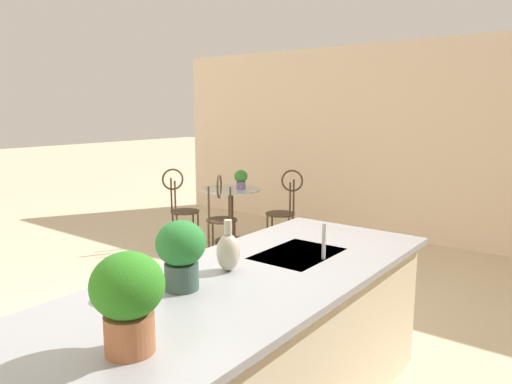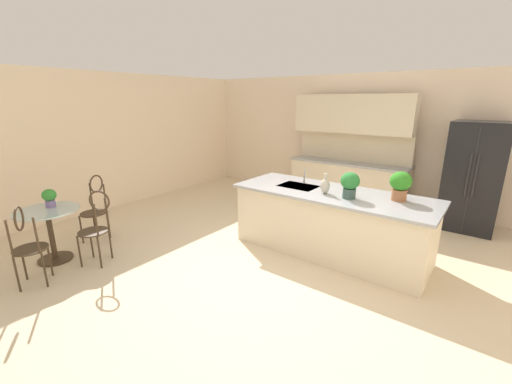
% 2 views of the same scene
% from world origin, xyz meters
% --- Properties ---
extents(ground_plane, '(40.00, 40.00, 0.00)m').
position_xyz_m(ground_plane, '(0.00, 0.00, 0.00)').
color(ground_plane, beige).
extents(wall_left_window, '(0.12, 7.80, 2.70)m').
position_xyz_m(wall_left_window, '(-4.26, 0.00, 1.35)').
color(wall_left_window, beige).
rests_on(wall_left_window, ground).
extents(kitchen_island, '(2.80, 1.06, 0.92)m').
position_xyz_m(kitchen_island, '(0.30, 0.85, 0.46)').
color(kitchen_island, beige).
rests_on(kitchen_island, ground).
extents(bistro_table, '(0.80, 0.80, 0.74)m').
position_xyz_m(bistro_table, '(-2.65, -1.72, 0.45)').
color(bistro_table, '#3D2D1E').
rests_on(bistro_table, ground).
extents(chair_near_window, '(0.52, 0.52, 1.04)m').
position_xyz_m(chair_near_window, '(-2.05, -1.38, 0.57)').
color(chair_near_window, '#3D2D1E').
rests_on(chair_near_window, ground).
extents(chair_by_island, '(0.50, 0.52, 1.04)m').
position_xyz_m(chair_by_island, '(-2.85, -0.98, 0.57)').
color(chair_by_island, '#3D2D1E').
rests_on(chair_by_island, ground).
extents(chair_toward_desk, '(0.52, 0.52, 1.04)m').
position_xyz_m(chair_toward_desk, '(-2.13, -2.16, 0.57)').
color(chair_toward_desk, '#3D2D1E').
rests_on(chair_toward_desk, ground).
extents(sink_faucet, '(0.02, 0.02, 0.22)m').
position_xyz_m(sink_faucet, '(-0.25, 1.03, 1.03)').
color(sink_faucet, '#B2B5BA').
rests_on(sink_faucet, kitchen_island).
extents(potted_plant_on_table, '(0.18, 0.18, 0.25)m').
position_xyz_m(potted_plant_on_table, '(-2.75, -1.63, 0.89)').
color(potted_plant_on_table, '#7A669E').
rests_on(potted_plant_on_table, bistro_table).
extents(potted_plant_counter_far, '(0.27, 0.27, 0.38)m').
position_xyz_m(potted_plant_counter_far, '(1.15, 1.00, 1.14)').
color(potted_plant_counter_far, '#9E603D').
rests_on(potted_plant_counter_far, kitchen_island).
extents(potted_plant_counter_near, '(0.25, 0.25, 0.35)m').
position_xyz_m(potted_plant_counter_near, '(0.60, 0.71, 1.12)').
color(potted_plant_counter_near, '#385147').
rests_on(potted_plant_counter_near, kitchen_island).
extents(vase_on_counter, '(0.13, 0.13, 0.29)m').
position_xyz_m(vase_on_counter, '(0.25, 0.71, 1.03)').
color(vase_on_counter, '#BCB29E').
rests_on(vase_on_counter, kitchen_island).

